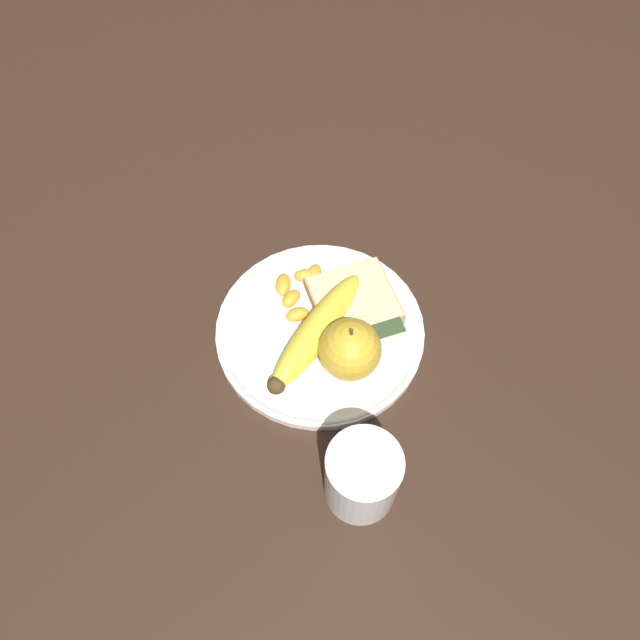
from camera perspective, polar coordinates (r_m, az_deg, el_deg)
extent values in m
plane|color=#332116|center=(0.78, 0.00, -1.20)|extent=(3.00, 3.00, 0.00)
cylinder|color=white|center=(0.77, 0.00, -0.98)|extent=(0.26, 0.26, 0.01)
torus|color=white|center=(0.77, 0.00, -0.76)|extent=(0.25, 0.25, 0.01)
cylinder|color=silver|center=(0.66, 3.88, -14.09)|extent=(0.08, 0.08, 0.10)
cylinder|color=#F4A81E|center=(0.66, 3.84, -14.28)|extent=(0.07, 0.07, 0.08)
sphere|color=gold|center=(0.71, 2.76, -2.71)|extent=(0.07, 0.07, 0.07)
cylinder|color=brown|center=(0.68, 2.90, -1.10)|extent=(0.00, 0.00, 0.01)
ellipsoid|color=yellow|center=(0.74, -0.24, -0.90)|extent=(0.17, 0.15, 0.04)
sphere|color=#473319|center=(0.71, -4.03, -5.97)|extent=(0.02, 0.02, 0.02)
cube|color=#AB8751|center=(0.78, 3.09, 1.77)|extent=(0.10, 0.10, 0.02)
cube|color=beige|center=(0.78, 3.09, 1.77)|extent=(0.10, 0.09, 0.02)
cube|color=silver|center=(0.75, -3.62, -2.21)|extent=(0.12, 0.05, 0.00)
cube|color=silver|center=(0.75, 3.01, -2.28)|extent=(0.06, 0.04, 0.00)
cube|color=silver|center=(0.76, 5.69, -0.72)|extent=(0.04, 0.04, 0.02)
cube|color=#334728|center=(0.75, 5.76, -0.31)|extent=(0.05, 0.04, 0.00)
ellipsoid|color=#F9A32D|center=(0.80, -0.54, 4.22)|extent=(0.03, 0.03, 0.02)
ellipsoid|color=#F9A32D|center=(0.79, -3.40, 3.26)|extent=(0.03, 0.04, 0.02)
ellipsoid|color=#F9A32D|center=(0.78, -2.66, 1.97)|extent=(0.03, 0.03, 0.02)
ellipsoid|color=#F9A32D|center=(0.77, -2.10, 0.51)|extent=(0.03, 0.02, 0.02)
ellipsoid|color=#F9A32D|center=(0.80, -1.37, 4.11)|extent=(0.03, 0.02, 0.02)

